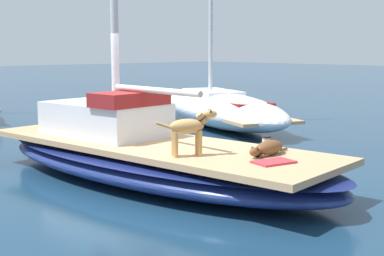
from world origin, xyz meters
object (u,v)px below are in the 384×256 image
moored_boat_starboard_side (220,108)px  deck_towel (274,162)px  deck_winch (266,143)px  dog_brown (268,148)px  sailboat_main (152,161)px  dog_tan (190,128)px

moored_boat_starboard_side → deck_towel: bearing=-130.4°
deck_winch → dog_brown: bearing=-137.6°
sailboat_main → moored_boat_starboard_side: bearing=34.5°
sailboat_main → dog_brown: dog_brown is taller
sailboat_main → deck_winch: deck_winch is taller
dog_brown → deck_towel: dog_brown is taller
deck_towel → moored_boat_starboard_side: size_ratio=0.07×
deck_winch → deck_towel: 1.07m
sailboat_main → deck_winch: bearing=-61.6°
sailboat_main → deck_towel: size_ratio=13.37×
dog_tan → deck_towel: (0.52, -1.16, -0.41)m
dog_tan → moored_boat_starboard_side: bearing=41.1°
sailboat_main → moored_boat_starboard_side: 6.67m
dog_tan → deck_towel: dog_tan is taller
dog_brown → moored_boat_starboard_side: moored_boat_starboard_side is taller
dog_brown → deck_towel: 0.56m
sailboat_main → dog_tan: dog_tan is taller
dog_brown → moored_boat_starboard_side: bearing=49.8°
sailboat_main → dog_brown: size_ratio=7.85×
sailboat_main → dog_tan: size_ratio=8.58×
deck_winch → dog_tan: bearing=162.3°
dog_tan → deck_towel: 1.34m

